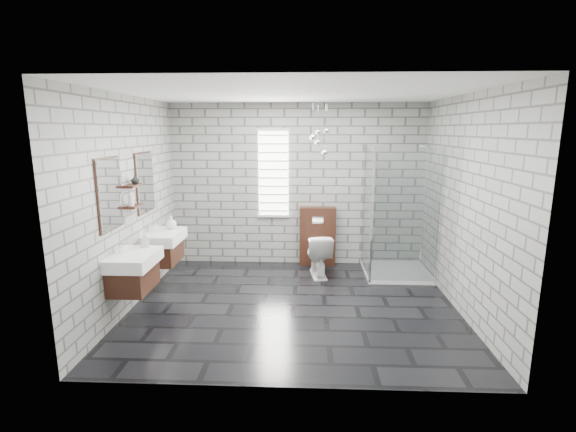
# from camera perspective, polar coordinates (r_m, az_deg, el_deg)

# --- Properties ---
(floor) EXTENTS (4.20, 3.60, 0.02)m
(floor) POSITION_cam_1_polar(r_m,az_deg,el_deg) (5.63, 0.80, -12.15)
(floor) COLOR black
(floor) RESTS_ON ground
(ceiling) EXTENTS (4.20, 3.60, 0.02)m
(ceiling) POSITION_cam_1_polar(r_m,az_deg,el_deg) (5.17, 0.89, 16.62)
(ceiling) COLOR white
(ceiling) RESTS_ON wall_back
(wall_back) EXTENTS (4.20, 0.02, 2.70)m
(wall_back) POSITION_cam_1_polar(r_m,az_deg,el_deg) (7.02, 1.29, 4.20)
(wall_back) COLOR #969691
(wall_back) RESTS_ON floor
(wall_front) EXTENTS (4.20, 0.02, 2.70)m
(wall_front) POSITION_cam_1_polar(r_m,az_deg,el_deg) (3.46, -0.04, -3.68)
(wall_front) COLOR #969691
(wall_front) RESTS_ON floor
(wall_left) EXTENTS (0.02, 3.60, 2.70)m
(wall_left) POSITION_cam_1_polar(r_m,az_deg,el_deg) (5.69, -20.90, 1.66)
(wall_left) COLOR #969691
(wall_left) RESTS_ON floor
(wall_right) EXTENTS (0.02, 3.60, 2.70)m
(wall_right) POSITION_cam_1_polar(r_m,az_deg,el_deg) (5.58, 23.05, 1.30)
(wall_right) COLOR #969691
(wall_right) RESTS_ON floor
(vanity_left) EXTENTS (0.47, 0.70, 1.57)m
(vanity_left) POSITION_cam_1_polar(r_m,az_deg,el_deg) (5.26, -20.72, -5.77)
(vanity_left) COLOR #3A1D11
(vanity_left) RESTS_ON wall_left
(vanity_right) EXTENTS (0.47, 0.70, 1.57)m
(vanity_right) POSITION_cam_1_polar(r_m,az_deg,el_deg) (6.20, -16.95, -2.91)
(vanity_right) COLOR #3A1D11
(vanity_right) RESTS_ON wall_left
(shelf_lower) EXTENTS (0.14, 0.30, 0.03)m
(shelf_lower) POSITION_cam_1_polar(r_m,az_deg,el_deg) (5.62, -20.33, 1.27)
(shelf_lower) COLOR #3A1D11
(shelf_lower) RESTS_ON wall_left
(shelf_upper) EXTENTS (0.14, 0.30, 0.03)m
(shelf_upper) POSITION_cam_1_polar(r_m,az_deg,el_deg) (5.59, -20.52, 3.89)
(shelf_upper) COLOR #3A1D11
(shelf_upper) RESTS_ON wall_left
(window) EXTENTS (0.56, 0.05, 1.48)m
(window) POSITION_cam_1_polar(r_m,az_deg,el_deg) (6.99, -2.01, 5.82)
(window) COLOR white
(window) RESTS_ON wall_back
(cistern_panel) EXTENTS (0.60, 0.20, 1.00)m
(cistern_panel) POSITION_cam_1_polar(r_m,az_deg,el_deg) (7.07, 4.05, -2.78)
(cistern_panel) COLOR #3A1D11
(cistern_panel) RESTS_ON floor
(flush_plate) EXTENTS (0.18, 0.01, 0.12)m
(flush_plate) POSITION_cam_1_polar(r_m,az_deg,el_deg) (6.90, 4.10, -0.59)
(flush_plate) COLOR silver
(flush_plate) RESTS_ON cistern_panel
(shower_enclosure) EXTENTS (1.00, 1.00, 2.03)m
(shower_enclosure) POSITION_cam_1_polar(r_m,az_deg,el_deg) (6.71, 14.09, -3.90)
(shower_enclosure) COLOR white
(shower_enclosure) RESTS_ON floor
(pendant_cluster) EXTENTS (0.30, 0.26, 0.82)m
(pendant_cluster) POSITION_cam_1_polar(r_m,az_deg,el_deg) (6.52, 4.39, 10.56)
(pendant_cluster) COLOR silver
(pendant_cluster) RESTS_ON ceiling
(toilet) EXTENTS (0.46, 0.71, 0.68)m
(toilet) POSITION_cam_1_polar(r_m,az_deg,el_deg) (6.61, 4.14, -5.28)
(toilet) COLOR white
(toilet) RESTS_ON floor
(soap_bottle_a) EXTENTS (0.11, 0.11, 0.19)m
(soap_bottle_a) POSITION_cam_1_polar(r_m,az_deg,el_deg) (5.44, -18.95, -3.03)
(soap_bottle_a) COLOR #B2B2B2
(soap_bottle_a) RESTS_ON vanity_left
(soap_bottle_b) EXTENTS (0.15, 0.15, 0.19)m
(soap_bottle_b) POSITION_cam_1_polar(r_m,az_deg,el_deg) (6.30, -15.69, -0.85)
(soap_bottle_b) COLOR #B2B2B2
(soap_bottle_b) RESTS_ON vanity_right
(soap_bottle_c) EXTENTS (0.08, 0.08, 0.20)m
(soap_bottle_c) POSITION_cam_1_polar(r_m,az_deg,el_deg) (5.51, -20.72, 2.27)
(soap_bottle_c) COLOR #B2B2B2
(soap_bottle_c) RESTS_ON shelf_lower
(vase) EXTENTS (0.12, 0.12, 0.11)m
(vase) POSITION_cam_1_polar(r_m,az_deg,el_deg) (5.64, -20.18, 4.71)
(vase) COLOR #B2B2B2
(vase) RESTS_ON shelf_upper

